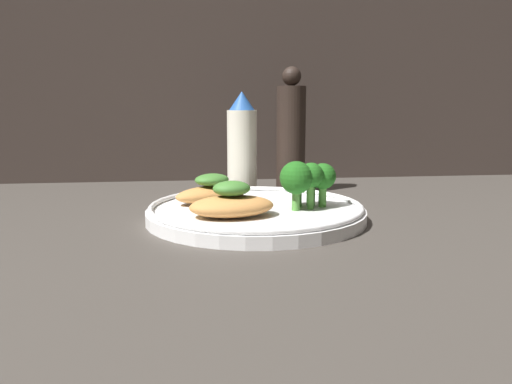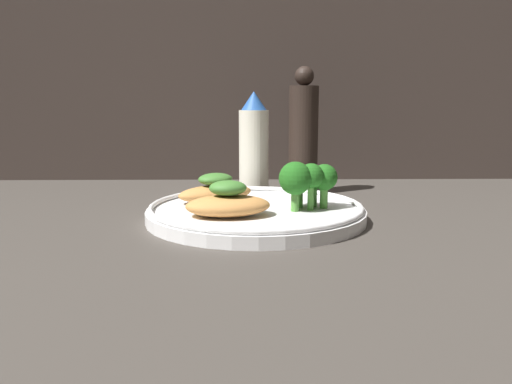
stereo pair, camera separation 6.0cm
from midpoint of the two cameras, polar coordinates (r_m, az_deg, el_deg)
name	(u,v)px [view 2 (the right image)]	position (r cm, az deg, el deg)	size (l,w,h in cm)	color
ground_plane	(256,224)	(60.50, 2.83, -3.66)	(180.00, 180.00, 1.00)	#3D3833
plate	(256,212)	(60.17, 2.84, -2.29)	(26.30, 26.30, 2.00)	white
grilled_meat_front	(228,203)	(55.66, -0.16, -1.30)	(10.22, 7.16, 4.04)	#BC7F42
grilled_meat_middle	(216,190)	(63.93, -1.99, 0.17)	(10.96, 8.63, 3.70)	#BC7F42
broccoli_bunch	(307,179)	(59.48, 8.70, 1.42)	(7.17, 5.99, 5.86)	#4C8E38
sauce_bottle	(255,145)	(76.97, 2.07, 5.34)	(4.58, 4.58, 15.70)	silver
pepper_grinder	(303,136)	(77.64, 7.65, 6.34)	(4.49, 4.49, 19.42)	black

